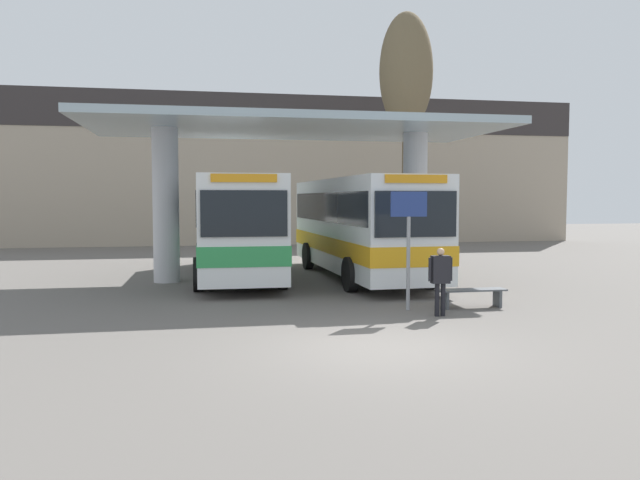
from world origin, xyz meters
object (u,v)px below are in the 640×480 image
at_px(transit_bus_center_bay, 360,223).
at_px(info_sign_platform, 409,226).
at_px(transit_bus_left_bay, 236,223).
at_px(pedestrian_waiting, 440,275).
at_px(poplar_tree_behind_left, 406,74).
at_px(waiting_bench_near_pillar, 472,294).

distance_m(transit_bus_center_bay, info_sign_platform, 6.38).
height_order(transit_bus_left_bay, pedestrian_waiting, transit_bus_left_bay).
bearing_deg(poplar_tree_behind_left, info_sign_platform, -108.22).
distance_m(transit_bus_center_bay, poplar_tree_behind_left, 12.17).
xyz_separation_m(transit_bus_center_bay, info_sign_platform, (-0.43, -6.36, 0.18)).
height_order(waiting_bench_near_pillar, pedestrian_waiting, pedestrian_waiting).
bearing_deg(pedestrian_waiting, poplar_tree_behind_left, 73.88).
xyz_separation_m(transit_bus_left_bay, poplar_tree_behind_left, (8.77, 8.11, 6.92)).
xyz_separation_m(waiting_bench_near_pillar, poplar_tree_behind_left, (3.36, 15.22, 8.45)).
bearing_deg(transit_bus_center_bay, info_sign_platform, 84.05).
height_order(pedestrian_waiting, poplar_tree_behind_left, poplar_tree_behind_left).
height_order(info_sign_platform, poplar_tree_behind_left, poplar_tree_behind_left).
distance_m(pedestrian_waiting, poplar_tree_behind_left, 18.52).
bearing_deg(waiting_bench_near_pillar, poplar_tree_behind_left, 77.54).
bearing_deg(info_sign_platform, transit_bus_left_bay, 117.65).
height_order(transit_bus_center_bay, pedestrian_waiting, transit_bus_center_bay).
height_order(transit_bus_center_bay, poplar_tree_behind_left, poplar_tree_behind_left).
bearing_deg(pedestrian_waiting, info_sign_platform, 117.12).
bearing_deg(info_sign_platform, waiting_bench_near_pillar, 1.09).
bearing_deg(transit_bus_left_bay, pedestrian_waiting, 118.12).
bearing_deg(pedestrian_waiting, transit_bus_left_bay, 117.27).
height_order(waiting_bench_near_pillar, poplar_tree_behind_left, poplar_tree_behind_left).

